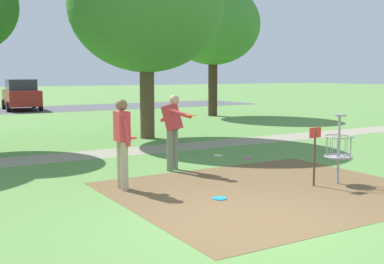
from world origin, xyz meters
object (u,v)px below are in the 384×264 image
player_foreground_watching (173,127)px  frisbee_far_left (219,198)px  disc_golf_basket (336,146)px  frisbee_near_basket (247,158)px  tree_near_right (146,6)px  tree_mid_center (213,25)px  player_throwing (122,139)px  parked_car_center_left (21,95)px  frisbee_far_right (218,155)px

player_foreground_watching → frisbee_far_left: size_ratio=6.66×
disc_golf_basket → frisbee_near_basket: (0.28, 3.21, -0.74)m
tree_near_right → tree_mid_center: tree_mid_center is taller
disc_golf_basket → tree_mid_center: bearing=65.5°
player_throwing → frisbee_far_left: (1.16, -1.55, -0.96)m
player_foreground_watching → frisbee_far_left: 2.89m
player_throwing → frisbee_far_left: size_ratio=6.66×
player_foreground_watching → frisbee_near_basket: bearing=8.0°
player_foreground_watching → parked_car_center_left: parked_car_center_left is taller
player_foreground_watching → tree_mid_center: 14.90m
player_foreground_watching → tree_mid_center: bearing=53.1°
tree_near_right → player_throwing: bearing=-119.3°
frisbee_far_right → frisbee_far_left: bearing=-123.7°
disc_golf_basket → player_foreground_watching: (-2.10, 2.87, 0.23)m
frisbee_far_right → tree_mid_center: tree_mid_center is taller
player_foreground_watching → tree_near_right: tree_near_right is taller
frisbee_far_right → parked_car_center_left: (-0.92, 19.77, 0.91)m
player_throwing → frisbee_far_left: bearing=-53.2°
disc_golf_basket → player_throwing: size_ratio=0.81×
player_throwing → frisbee_near_basket: bearing=19.7°
disc_golf_basket → parked_car_center_left: parked_car_center_left is taller
frisbee_far_left → frisbee_far_right: (2.52, 3.77, 0.00)m
frisbee_near_basket → frisbee_far_left: bearing=-134.1°
tree_near_right → frisbee_far_right: bearing=-89.4°
player_throwing → tree_near_right: size_ratio=0.26×
frisbee_far_left → tree_near_right: tree_near_right is taller
frisbee_far_right → tree_mid_center: (6.69, 10.44, 4.62)m
player_throwing → parked_car_center_left: size_ratio=0.39×
frisbee_far_right → tree_near_right: 6.09m
frisbee_far_right → disc_golf_basket: bearing=-88.3°
frisbee_near_basket → parked_car_center_left: parked_car_center_left is taller
player_throwing → tree_mid_center: (10.37, 12.67, 3.67)m
player_foreground_watching → frisbee_near_basket: size_ratio=8.54×
player_foreground_watching → frisbee_far_left: (-0.53, -2.66, -0.98)m
player_foreground_watching → player_throwing: 2.03m
frisbee_far_left → tree_mid_center: bearing=57.1°
frisbee_far_right → tree_near_right: (-0.04, 4.23, 4.38)m
parked_car_center_left → frisbee_far_right: bearing=-87.3°
tree_mid_center → tree_near_right: bearing=-137.3°
tree_near_right → frisbee_near_basket: bearing=-85.0°
disc_golf_basket → frisbee_far_left: size_ratio=5.41×
parked_car_center_left → frisbee_far_left: bearing=-93.9°
player_foreground_watching → player_throwing: size_ratio=1.00×
player_throwing → frisbee_far_left: player_throwing is taller
player_foreground_watching → tree_near_right: bearing=70.1°
player_foreground_watching → frisbee_near_basket: player_foreground_watching is taller
parked_car_center_left → tree_mid_center: bearing=-50.8°
disc_golf_basket → frisbee_far_right: 4.05m
frisbee_far_right → tree_near_right: bearing=90.6°
player_throwing → tree_mid_center: bearing=50.7°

